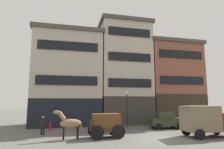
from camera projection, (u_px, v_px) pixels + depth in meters
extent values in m
plane|color=#605B56|center=(158.00, 138.00, 15.34)|extent=(120.00, 120.00, 0.00)
cube|color=black|center=(67.00, 112.00, 23.80)|extent=(8.42, 5.00, 3.33)
cube|color=#B7AD9E|center=(68.00, 67.00, 24.60)|extent=(8.42, 5.00, 8.32)
cube|color=#47423D|center=(69.00, 35.00, 25.21)|extent=(8.92, 5.50, 0.50)
cube|color=black|center=(67.00, 80.00, 21.84)|extent=(7.07, 0.12, 1.10)
cube|color=black|center=(69.00, 46.00, 22.41)|extent=(7.07, 0.12, 1.10)
cube|color=#38332D|center=(125.00, 110.00, 25.57)|extent=(6.76, 5.00, 3.59)
cube|color=#B7AD9E|center=(124.00, 61.00, 26.50)|extent=(6.76, 5.00, 10.04)
cube|color=#47423D|center=(124.00, 26.00, 27.23)|extent=(7.26, 5.50, 0.50)
cube|color=black|center=(130.00, 83.00, 23.57)|extent=(5.68, 0.12, 1.10)
cube|color=black|center=(130.00, 57.00, 24.03)|extent=(5.68, 0.12, 1.10)
cube|color=black|center=(130.00, 32.00, 24.49)|extent=(5.68, 0.12, 1.10)
cube|color=#33281E|center=(173.00, 108.00, 27.27)|extent=(7.80, 5.00, 3.97)
cube|color=brown|center=(172.00, 70.00, 28.04)|extent=(7.80, 5.00, 7.22)
cube|color=#47423D|center=(171.00, 45.00, 28.57)|extent=(8.30, 5.50, 0.50)
cube|color=black|center=(182.00, 80.00, 25.32)|extent=(6.55, 0.12, 1.10)
cube|color=black|center=(181.00, 54.00, 25.82)|extent=(6.55, 0.12, 1.10)
cube|color=#3D2819|center=(106.00, 129.00, 15.62)|extent=(2.74, 1.40, 0.36)
cube|color=brown|center=(106.00, 120.00, 15.72)|extent=(2.33, 1.19, 1.10)
cube|color=#3D2819|center=(93.00, 124.00, 15.38)|extent=(0.44, 1.05, 0.50)
cylinder|color=black|center=(97.00, 133.00, 14.68)|extent=(1.10, 0.12, 1.10)
cylinder|color=black|center=(94.00, 130.00, 16.04)|extent=(1.10, 0.12, 1.10)
cylinder|color=black|center=(119.00, 132.00, 15.15)|extent=(1.10, 0.12, 1.10)
cylinder|color=black|center=(114.00, 129.00, 16.51)|extent=(1.10, 0.12, 1.10)
ellipsoid|color=#937047|center=(71.00, 123.00, 15.04)|extent=(1.72, 0.66, 0.70)
cylinder|color=#937047|center=(62.00, 116.00, 14.93)|extent=(0.67, 0.34, 0.76)
ellipsoid|color=#937047|center=(57.00, 112.00, 14.87)|extent=(0.57, 0.26, 0.30)
cylinder|color=#937047|center=(81.00, 125.00, 15.23)|extent=(0.27, 0.11, 0.65)
cylinder|color=black|center=(64.00, 134.00, 14.62)|extent=(0.14, 0.14, 0.95)
cylinder|color=black|center=(63.00, 133.00, 14.96)|extent=(0.14, 0.14, 0.95)
cylinder|color=black|center=(78.00, 133.00, 14.90)|extent=(0.14, 0.14, 0.95)
cylinder|color=black|center=(77.00, 133.00, 15.25)|extent=(0.14, 0.14, 0.95)
cube|color=maroon|center=(219.00, 121.00, 16.23)|extent=(1.50, 1.78, 1.50)
cube|color=#756651|center=(200.00, 118.00, 15.97)|extent=(2.91, 2.06, 2.10)
cube|color=silver|center=(223.00, 118.00, 16.34)|extent=(0.27, 1.37, 0.64)
cylinder|color=black|center=(216.00, 130.00, 17.11)|extent=(0.85, 0.27, 0.84)
cylinder|color=black|center=(186.00, 131.00, 16.61)|extent=(0.85, 0.27, 0.84)
cylinder|color=black|center=(200.00, 134.00, 14.75)|extent=(0.85, 0.27, 0.84)
cube|color=#2D3823|center=(166.00, 122.00, 20.77)|extent=(3.83, 1.93, 0.80)
cube|color=#2D3823|center=(165.00, 115.00, 20.85)|extent=(1.92, 1.60, 0.70)
cube|color=silver|center=(172.00, 116.00, 20.95)|extent=(0.45, 1.34, 0.56)
cylinder|color=black|center=(173.00, 124.00, 21.70)|extent=(0.67, 0.24, 0.66)
cylinder|color=black|center=(180.00, 126.00, 20.05)|extent=(0.67, 0.24, 0.66)
cylinder|color=black|center=(153.00, 125.00, 21.37)|extent=(0.67, 0.24, 0.66)
cylinder|color=black|center=(159.00, 127.00, 19.72)|extent=(0.67, 0.24, 0.66)
cylinder|color=black|center=(42.00, 130.00, 16.86)|extent=(0.16, 0.16, 0.85)
cylinder|color=black|center=(44.00, 130.00, 16.90)|extent=(0.16, 0.16, 0.85)
cylinder|color=black|center=(43.00, 122.00, 16.98)|extent=(0.46, 0.46, 0.62)
sphere|color=tan|center=(43.00, 117.00, 17.04)|extent=(0.22, 0.22, 0.22)
cylinder|color=black|center=(43.00, 116.00, 17.05)|extent=(0.28, 0.28, 0.02)
cylinder|color=black|center=(43.00, 115.00, 17.06)|extent=(0.18, 0.18, 0.09)
cylinder|color=black|center=(127.00, 111.00, 21.47)|extent=(0.12, 0.12, 3.80)
sphere|color=silver|center=(127.00, 93.00, 21.75)|extent=(0.32, 0.32, 0.32)
cylinder|color=maroon|center=(50.00, 127.00, 19.52)|extent=(0.24, 0.24, 0.70)
sphere|color=maroon|center=(50.00, 123.00, 19.57)|extent=(0.22, 0.22, 0.22)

